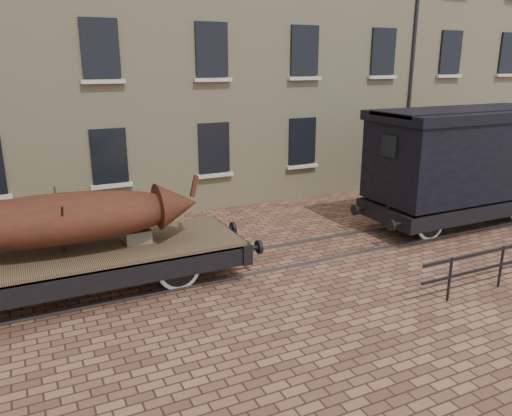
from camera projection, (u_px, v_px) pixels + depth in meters
name	position (u px, v px, depth m)	size (l,w,h in m)	color
ground	(249.00, 263.00, 12.93)	(90.00, 90.00, 0.00)	#543427
warehouse_cream	(212.00, 13.00, 20.84)	(40.00, 10.19, 14.00)	#C6B888
rail_track	(249.00, 262.00, 12.92)	(30.00, 1.52, 0.06)	#59595E
flatcar_wagon	(61.00, 262.00, 10.81)	(8.87, 2.41, 1.34)	brown
iron_boat	(60.00, 218.00, 10.56)	(6.09, 1.98, 1.48)	#502010
goods_van	(466.00, 153.00, 15.39)	(7.10, 2.59, 3.67)	black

